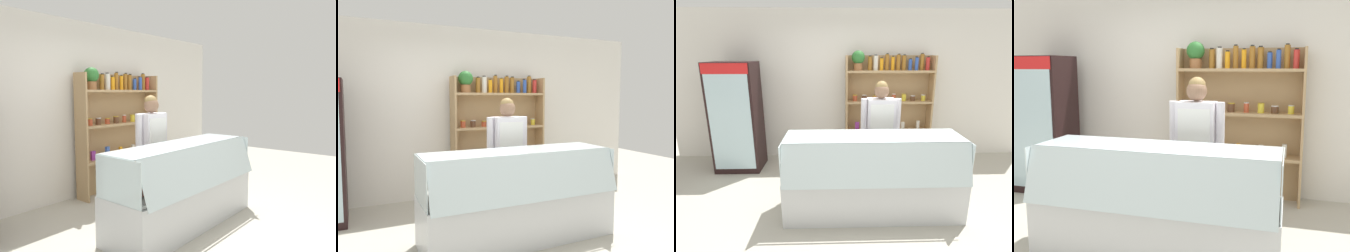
{
  "view_description": "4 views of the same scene",
  "coord_description": "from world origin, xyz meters",
  "views": [
    {
      "loc": [
        -3.02,
        -2.32,
        1.63
      ],
      "look_at": [
        0.42,
        0.5,
        1.17
      ],
      "focal_mm": 35.0,
      "sensor_mm": 36.0,
      "label": 1
    },
    {
      "loc": [
        -1.5,
        -3.17,
        1.59
      ],
      "look_at": [
        0.22,
        0.54,
        1.23
      ],
      "focal_mm": 35.0,
      "sensor_mm": 36.0,
      "label": 2
    },
    {
      "loc": [
        -0.33,
        -2.94,
        1.99
      ],
      "look_at": [
        -0.22,
        0.57,
        0.98
      ],
      "focal_mm": 28.0,
      "sensor_mm": 36.0,
      "label": 3
    },
    {
      "loc": [
        1.21,
        -2.94,
        1.69
      ],
      "look_at": [
        0.23,
        0.46,
        1.12
      ],
      "focal_mm": 40.0,
      "sensor_mm": 36.0,
      "label": 4
    }
  ],
  "objects": [
    {
      "name": "back_wall",
      "position": [
        0.0,
        1.97,
        1.35
      ],
      "size": [
        6.8,
        0.1,
        2.7
      ],
      "primitive_type": "cube",
      "color": "white",
      "rests_on": "ground"
    },
    {
      "name": "shelving_unit",
      "position": [
        0.58,
        1.73,
        1.14
      ],
      "size": [
        1.55,
        0.29,
        2.0
      ],
      "color": "tan",
      "rests_on": "ground"
    },
    {
      "name": "shop_clerk",
      "position": [
        0.31,
        0.71,
        0.93
      ],
      "size": [
        0.58,
        0.25,
        1.59
      ],
      "color": "#4C4233",
      "rests_on": "ground"
    },
    {
      "name": "deli_display_case",
      "position": [
        0.11,
        0.01,
        0.31
      ],
      "size": [
        2.16,
        0.74,
        1.01
      ],
      "color": "silver",
      "rests_on": "ground"
    },
    {
      "name": "drinks_fridge",
      "position": [
        -2.0,
        1.39,
        0.91
      ],
      "size": [
        0.74,
        0.59,
        1.82
      ],
      "color": "black",
      "rests_on": "ground"
    },
    {
      "name": "ground_plane",
      "position": [
        0.0,
        0.0,
        0.0
      ],
      "size": [
        12.0,
        12.0,
        0.0
      ],
      "primitive_type": "plane",
      "color": "#B7B2A3"
    }
  ]
}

